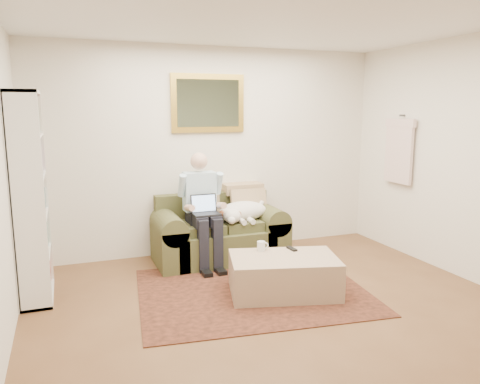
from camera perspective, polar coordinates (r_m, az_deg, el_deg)
room_shell at (r=4.02m, az=5.71°, el=2.44°), size 4.51×5.00×2.61m
rug at (r=4.86m, az=1.52°, el=-11.97°), size 2.45×2.06×0.01m
sofa at (r=5.77m, az=-2.55°, el=-5.59°), size 1.58×0.80×0.95m
seated_man at (r=5.47m, az=-4.46°, el=-2.26°), size 0.52×0.74×1.33m
laptop at (r=5.41m, az=-4.29°, el=-2.06°), size 0.31×0.24×0.22m
sleeping_dog at (r=5.71m, az=0.37°, el=-2.33°), size 0.65×0.41×0.24m
ottoman at (r=4.77m, az=5.35°, el=-10.08°), size 1.19×0.92×0.38m
coffee_mug at (r=4.87m, az=2.59°, el=-6.60°), size 0.08×0.08×0.10m
tv_remote at (r=4.94m, az=6.34°, el=-6.89°), size 0.06×0.15×0.02m
bookshelf at (r=4.90m, az=-24.16°, el=-0.57°), size 0.28×0.80×2.00m
wall_mirror at (r=5.94m, az=-3.91°, el=10.74°), size 0.94×0.04×0.72m
hanging_shirt at (r=6.26m, az=18.82°, el=5.15°), size 0.06×0.52×0.90m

